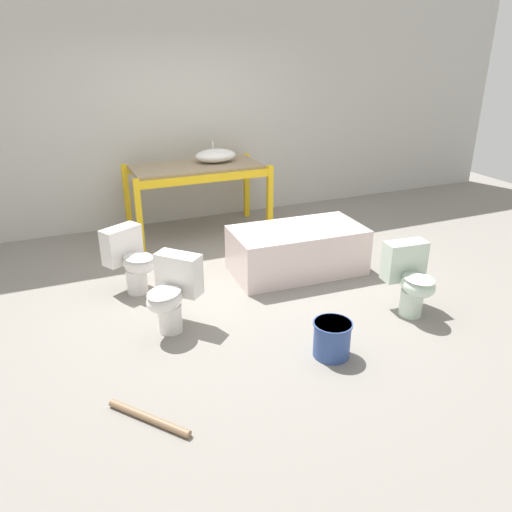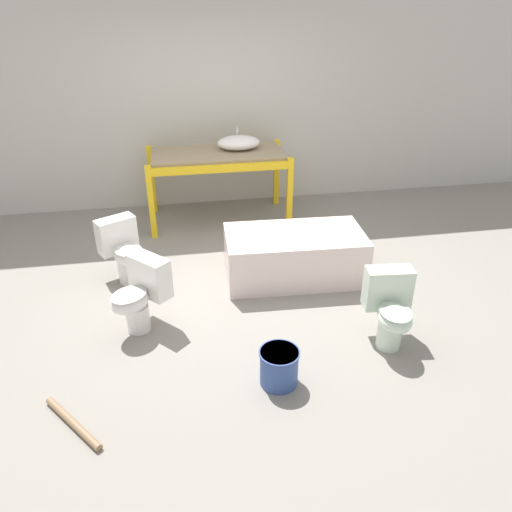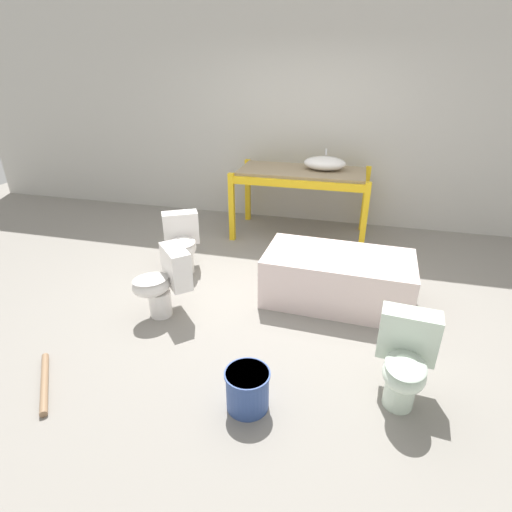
# 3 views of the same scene
# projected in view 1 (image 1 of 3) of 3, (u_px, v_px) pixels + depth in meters

# --- Properties ---
(ground_plane) EXTENTS (12.00, 12.00, 0.00)m
(ground_plane) POSITION_uv_depth(u_px,v_px,m) (240.00, 281.00, 5.31)
(ground_plane) COLOR gray
(warehouse_wall_rear) EXTENTS (10.80, 0.08, 3.20)m
(warehouse_wall_rear) POSITION_uv_depth(u_px,v_px,m) (176.00, 104.00, 6.59)
(warehouse_wall_rear) COLOR beige
(warehouse_wall_rear) RESTS_ON ground_plane
(shelving_rack) EXTENTS (1.76, 0.87, 0.91)m
(shelving_rack) POSITION_uv_depth(u_px,v_px,m) (197.00, 175.00, 6.38)
(shelving_rack) COLOR yellow
(shelving_rack) RESTS_ON ground_plane
(sink_basin) EXTENTS (0.54, 0.37, 0.25)m
(sink_basin) POSITION_uv_depth(u_px,v_px,m) (216.00, 156.00, 6.45)
(sink_basin) COLOR white
(sink_basin) RESTS_ON shelving_rack
(bathtub_main) EXTENTS (1.45, 0.81, 0.51)m
(bathtub_main) POSITION_uv_depth(u_px,v_px,m) (297.00, 247.00, 5.43)
(bathtub_main) COLOR silver
(bathtub_main) RESTS_ON ground_plane
(toilet_near) EXTENTS (0.41, 0.54, 0.66)m
(toilet_near) POSITION_uv_depth(u_px,v_px,m) (411.00, 277.00, 4.57)
(toilet_near) COLOR silver
(toilet_near) RESTS_ON ground_plane
(toilet_far) EXTENTS (0.61, 0.60, 0.66)m
(toilet_far) POSITION_uv_depth(u_px,v_px,m) (172.00, 291.00, 4.31)
(toilet_far) COLOR white
(toilet_far) RESTS_ON ground_plane
(toilet_extra) EXTENTS (0.54, 0.61, 0.66)m
(toilet_extra) POSITION_uv_depth(u_px,v_px,m) (131.00, 258.00, 4.97)
(toilet_extra) COLOR white
(toilet_extra) RESTS_ON ground_plane
(bucket_white) EXTENTS (0.32, 0.32, 0.30)m
(bucket_white) POSITION_uv_depth(u_px,v_px,m) (332.00, 338.00, 3.99)
(bucket_white) COLOR #334C8C
(bucket_white) RESTS_ON ground_plane
(loose_pipe) EXTENTS (0.45, 0.55, 0.05)m
(loose_pipe) POSITION_uv_depth(u_px,v_px,m) (149.00, 418.00, 3.34)
(loose_pipe) COLOR #8C6B4C
(loose_pipe) RESTS_ON ground_plane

